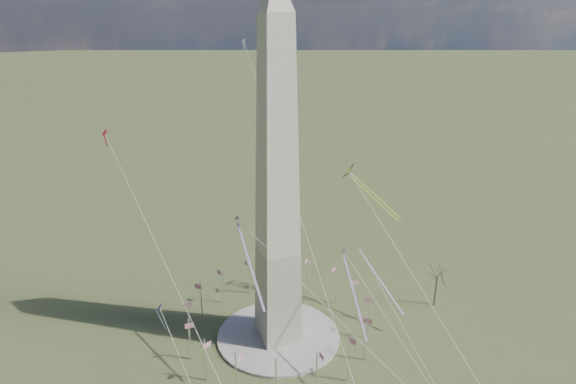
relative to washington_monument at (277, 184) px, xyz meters
name	(u,v)px	position (x,y,z in m)	size (l,w,h in m)	color
ground	(278,337)	(0.00, 0.00, -47.95)	(2000.00, 2000.00, 0.00)	#415128
plaza	(278,336)	(0.00, 0.00, -47.55)	(36.00, 36.00, 0.80)	#A19C93
washington_monument	(277,184)	(0.00, 0.00, 0.00)	(15.56, 15.56, 100.00)	#BBB79D
flagpole_ring	(278,316)	(0.00, 0.00, -40.68)	(54.40, 54.40, 13.00)	silver
tree_near	(437,275)	(53.29, -3.25, -36.87)	(8.88, 8.88, 15.53)	#45352A
kite_delta_black	(352,174)	(29.30, 12.15, -4.60)	(15.31, 17.92, 15.89)	black
kite_diamond_purple	(160,311)	(-33.38, -2.89, -28.59)	(2.32, 2.85, 8.32)	navy
kite_streamer_left	(351,281)	(14.01, -16.51, -23.13)	(5.47, 21.51, 14.89)	#FF3F28
kite_streamer_mid	(246,249)	(-11.08, -6.07, -13.85)	(2.17, 23.08, 15.84)	#FF3F28
kite_streamer_right	(374,270)	(32.02, 0.86, -32.75)	(5.57, 21.07, 14.61)	#FF3F28
kite_small_red	(105,134)	(-39.83, 30.38, 10.20)	(1.33, 2.06, 5.03)	#F81D32
kite_small_white	(244,42)	(7.79, 50.25, 32.29)	(1.09, 1.75, 4.00)	white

